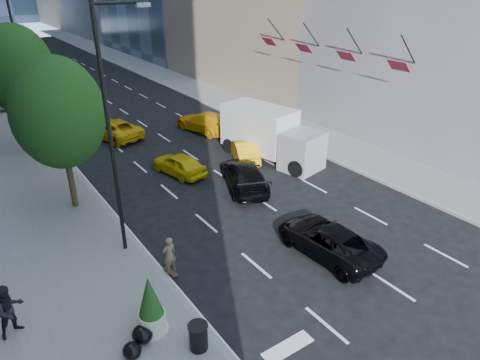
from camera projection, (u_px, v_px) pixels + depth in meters
ground at (302, 245)px, 18.72m from camera, size 160.00×160.00×0.00m
sidewalk_right at (184, 84)px, 46.06m from camera, size 4.00×120.00×0.15m
lamp_near at (112, 120)px, 15.93m from camera, size 2.13×0.22×10.00m
lamp_far at (22, 54)px, 29.29m from camera, size 2.13×0.22×10.00m
tree_near at (58, 114)px, 19.56m from camera, size 4.20×4.20×7.46m
tree_mid at (17, 70)px, 26.83m from camera, size 4.50×4.50×7.99m
facade_flags at (326, 49)px, 28.90m from camera, size 1.85×13.30×2.05m
skateboarder at (170, 257)px, 16.62m from camera, size 0.61×0.44×1.57m
black_sedan_lincoln at (328, 240)px, 17.95m from camera, size 2.45×4.86×1.32m
black_sedan_mercedes at (244, 175)px, 23.55m from camera, size 3.83×5.43×1.46m
taxi_a at (179, 164)px, 25.18m from camera, size 2.29×3.98×1.28m
taxi_b at (244, 150)px, 27.20m from camera, size 2.80×4.13×1.29m
taxi_c at (113, 129)px, 30.75m from camera, size 3.53×5.38×1.38m
taxi_d at (205, 122)px, 32.05m from camera, size 3.12×5.37×1.46m
city_bus at (24, 77)px, 41.16m from camera, size 6.56×13.00×3.53m
box_truck at (270, 134)px, 26.92m from camera, size 3.82×7.10×3.22m
pedestrian_a at (10, 310)px, 13.59m from camera, size 1.09×0.97×1.86m
trash_can at (198, 337)px, 13.22m from camera, size 0.59×0.59×0.88m
planter_shrub at (151, 306)px, 13.62m from camera, size 0.90×0.90×2.16m
garbage_bags at (138, 341)px, 13.31m from camera, size 1.12×1.08×0.55m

